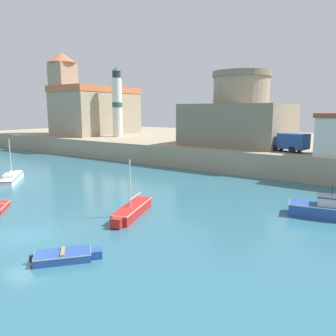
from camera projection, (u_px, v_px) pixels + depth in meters
ground_plane at (25, 235)px, 20.62m from camera, size 200.00×200.00×0.00m
quay_seawall at (263, 147)px, 57.40m from camera, size 120.00×40.00×2.83m
sailboat_red_0 at (132, 210)px, 24.41m from camera, size 2.91×5.81×4.29m
sailboat_white_2 at (11, 178)px, 35.66m from camera, size 5.85×5.45×4.69m
dinghy_blue_3 at (65, 256)px, 17.19m from camera, size 3.03×3.26×0.55m
motorboat_blue_4 at (330, 210)px, 23.89m from camera, size 6.14×2.76×2.56m
church at (91, 107)px, 67.28m from camera, size 14.75×17.01×16.48m
fortress at (240, 118)px, 47.53m from camera, size 13.50×13.50×10.32m
lighthouse at (117, 103)px, 60.35m from camera, size 1.84×1.84×12.65m
truck_on_quay at (289, 142)px, 39.20m from camera, size 4.65×2.98×2.20m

